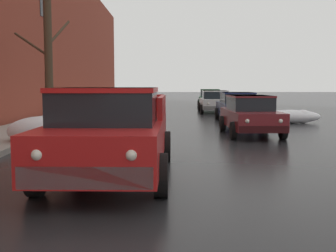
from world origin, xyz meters
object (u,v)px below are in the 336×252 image
sedan_maroon_parked_kerbside_close (250,114)px  sedan_darkblue_parked_kerbside_mid (238,106)px  bare_tree_mid_block (48,54)px  sedan_green_queued_behind_truck (210,98)px  pickup_truck_red_approaching_near_lane (112,133)px  sedan_white_parked_far_down_block (215,101)px

sedan_maroon_parked_kerbside_close → sedan_darkblue_parked_kerbside_mid: same height
bare_tree_mid_block → sedan_green_queued_behind_truck: (7.90, 17.03, -2.21)m
pickup_truck_red_approaching_near_lane → sedan_maroon_parked_kerbside_close: 8.07m
sedan_darkblue_parked_kerbside_mid → sedan_green_queued_behind_truck: 12.40m
sedan_white_parked_far_down_block → bare_tree_mid_block: bearing=-125.1°
bare_tree_mid_block → sedan_maroon_parked_kerbside_close: 7.86m
pickup_truck_red_approaching_near_lane → sedan_green_queued_behind_truck: pickup_truck_red_approaching_near_lane is taller
sedan_green_queued_behind_truck → sedan_white_parked_far_down_block: bearing=-93.0°
pickup_truck_red_approaching_near_lane → sedan_green_queued_behind_truck: size_ratio=1.32×
bare_tree_mid_block → pickup_truck_red_approaching_near_lane: bearing=-67.2°
sedan_white_parked_far_down_block → sedan_green_queued_behind_truck: size_ratio=0.99×
pickup_truck_red_approaching_near_lane → sedan_maroon_parked_kerbside_close: (4.09, 6.95, -0.13)m
sedan_maroon_parked_kerbside_close → sedan_white_parked_far_down_block: 11.85m
pickup_truck_red_approaching_near_lane → sedan_maroon_parked_kerbside_close: size_ratio=1.32×
sedan_maroon_parked_kerbside_close → sedan_darkblue_parked_kerbside_mid: (0.50, 5.70, 0.00)m
sedan_maroon_parked_kerbside_close → sedan_green_queued_behind_truck: 18.11m
sedan_white_parked_far_down_block → sedan_green_queued_behind_truck: same height
sedan_darkblue_parked_kerbside_mid → bare_tree_mid_block: bearing=-149.9°
pickup_truck_red_approaching_near_lane → sedan_green_queued_behind_truck: 25.46m
pickup_truck_red_approaching_near_lane → sedan_white_parked_far_down_block: bearing=77.4°
bare_tree_mid_block → sedan_green_queued_behind_truck: 18.90m
bare_tree_mid_block → sedan_maroon_parked_kerbside_close: (7.47, -1.08, -2.21)m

